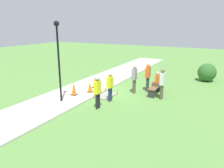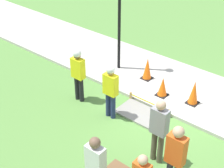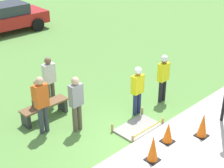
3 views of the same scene
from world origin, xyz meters
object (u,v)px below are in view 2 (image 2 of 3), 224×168
object	(u,v)px
traffic_cone_sidewalk_edge	(147,69)
worker_assistant	(111,88)
traffic_cone_far_patch	(163,87)
worker_supervisor	(78,71)
traffic_cone_near_patch	(194,93)
bystander_in_white_shirt	(159,128)
bystander_in_gray_shirt	(96,167)
bystander_in_orange_shirt	(175,157)

from	to	relation	value
traffic_cone_sidewalk_edge	worker_assistant	world-z (taller)	worker_assistant
traffic_cone_far_patch	worker_supervisor	bearing A→B (deg)	42.01
traffic_cone_near_patch	bystander_in_white_shirt	bearing A→B (deg)	99.30
worker_supervisor	bystander_in_gray_shirt	xyz separation A→B (m)	(-2.91, 2.46, -0.03)
traffic_cone_near_patch	bystander_in_orange_shirt	distance (m)	3.44
traffic_cone_sidewalk_edge	bystander_in_white_shirt	distance (m)	3.70
traffic_cone_near_patch	bystander_in_gray_shirt	bearing A→B (deg)	91.32
worker_assistant	bystander_in_orange_shirt	size ratio (longest dim) A/B	0.91
traffic_cone_near_patch	worker_assistant	world-z (taller)	worker_assistant
bystander_in_white_shirt	bystander_in_orange_shirt	bearing A→B (deg)	142.55
traffic_cone_far_patch	bystander_in_gray_shirt	world-z (taller)	bystander_in_gray_shirt
bystander_in_orange_shirt	traffic_cone_far_patch	bearing A→B (deg)	-54.09
traffic_cone_sidewalk_edge	bystander_in_white_shirt	bearing A→B (deg)	128.49
traffic_cone_sidewalk_edge	worker_supervisor	distance (m)	2.47
traffic_cone_far_patch	worker_supervisor	world-z (taller)	worker_supervisor
worker_supervisor	worker_assistant	size ratio (longest dim) A/B	1.03
traffic_cone_far_patch	bystander_in_white_shirt	world-z (taller)	bystander_in_white_shirt
worker_supervisor	bystander_in_white_shirt	world-z (taller)	bystander_in_white_shirt
worker_supervisor	worker_assistant	bearing A→B (deg)	178.65
worker_supervisor	bystander_in_gray_shirt	size ratio (longest dim) A/B	0.99
traffic_cone_far_patch	bystander_in_gray_shirt	bearing A→B (deg)	103.91
traffic_cone_sidewalk_edge	bystander_in_orange_shirt	xyz separation A→B (m)	(-3.06, 3.47, 0.57)
worker_assistant	bystander_in_gray_shirt	xyz separation A→B (m)	(-1.65, 2.43, 0.01)
traffic_cone_far_patch	worker_supervisor	size ratio (longest dim) A/B	0.36
bystander_in_orange_shirt	traffic_cone_near_patch	bearing A→B (deg)	-69.19
worker_supervisor	bystander_in_orange_shirt	world-z (taller)	bystander_in_orange_shirt
bystander_in_orange_shirt	bystander_in_gray_shirt	distance (m)	1.64
bystander_in_orange_shirt	worker_assistant	bearing A→B (deg)	-23.92
worker_assistant	bystander_in_orange_shirt	world-z (taller)	bystander_in_orange_shirt
worker_assistant	bystander_in_gray_shirt	size ratio (longest dim) A/B	0.96
traffic_cone_sidewalk_edge	bystander_in_gray_shirt	world-z (taller)	bystander_in_gray_shirt
worker_supervisor	bystander_in_orange_shirt	bearing A→B (deg)	162.70
traffic_cone_sidewalk_edge	worker_supervisor	bearing A→B (deg)	66.69
traffic_cone_sidewalk_edge	bystander_in_orange_shirt	world-z (taller)	bystander_in_orange_shirt
traffic_cone_far_patch	worker_assistant	distance (m)	1.92
bystander_in_orange_shirt	bystander_in_gray_shirt	xyz separation A→B (m)	(1.10, 1.21, -0.05)
traffic_cone_far_patch	traffic_cone_sidewalk_edge	distance (m)	1.07
traffic_cone_near_patch	traffic_cone_sidewalk_edge	bearing A→B (deg)	-8.99
worker_assistant	traffic_cone_far_patch	bearing A→B (deg)	-109.73
bystander_in_white_shirt	traffic_cone_sidewalk_edge	bearing A→B (deg)	-51.51
traffic_cone_far_patch	worker_assistant	xyz separation A→B (m)	(0.62, 1.73, 0.57)
worker_assistant	bystander_in_gray_shirt	distance (m)	2.94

